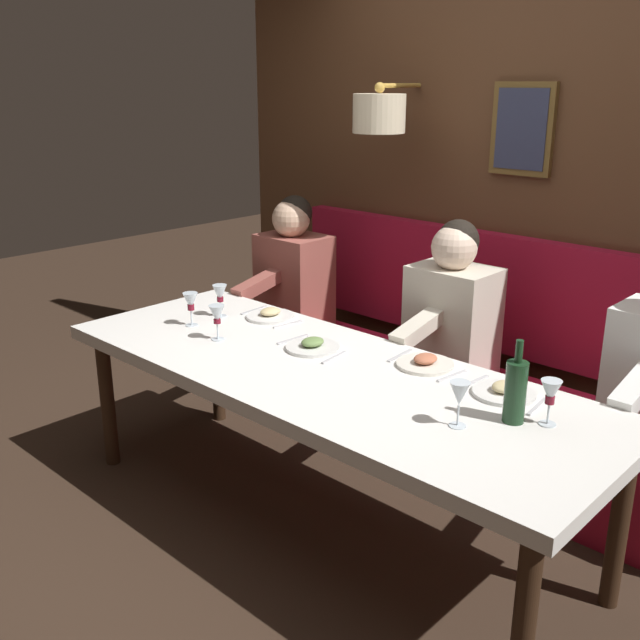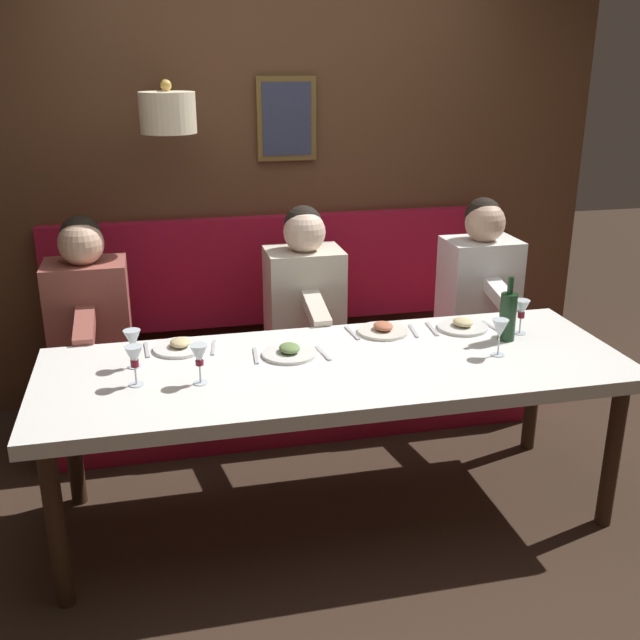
{
  "view_description": "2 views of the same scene",
  "coord_description": "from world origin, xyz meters",
  "px_view_note": "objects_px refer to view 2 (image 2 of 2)",
  "views": [
    {
      "loc": [
        -2.03,
        -1.9,
        1.87
      ],
      "look_at": [
        0.05,
        0.06,
        0.92
      ],
      "focal_mm": 40.69,
      "sensor_mm": 36.0,
      "label": 1
    },
    {
      "loc": [
        -2.81,
        0.72,
        1.97
      ],
      "look_at": [
        0.05,
        0.06,
        0.92
      ],
      "focal_mm": 41.63,
      "sensor_mm": 36.0,
      "label": 2
    }
  ],
  "objects_px": {
    "wine_glass_3": "(522,310)",
    "wine_bottle": "(508,316)",
    "diner_middle": "(87,300)",
    "wine_glass_2": "(133,341)",
    "wine_glass_1": "(199,356)",
    "diner_nearest": "(480,274)",
    "wine_glass_0": "(134,358)",
    "dining_table": "(336,376)",
    "diner_near": "(304,286)",
    "wine_glass_4": "(500,330)"
  },
  "relations": [
    {
      "from": "dining_table",
      "to": "diner_middle",
      "type": "xyz_separation_m",
      "value": [
        0.88,
        1.06,
        0.14
      ]
    },
    {
      "from": "wine_glass_2",
      "to": "diner_middle",
      "type": "bearing_deg",
      "value": 17.26
    },
    {
      "from": "diner_nearest",
      "to": "diner_near",
      "type": "height_order",
      "value": "same"
    },
    {
      "from": "dining_table",
      "to": "wine_glass_2",
      "type": "distance_m",
      "value": 0.86
    },
    {
      "from": "dining_table",
      "to": "wine_glass_1",
      "type": "bearing_deg",
      "value": 98.07
    },
    {
      "from": "wine_glass_0",
      "to": "wine_glass_1",
      "type": "height_order",
      "value": "same"
    },
    {
      "from": "wine_glass_3",
      "to": "wine_bottle",
      "type": "height_order",
      "value": "wine_bottle"
    },
    {
      "from": "diner_nearest",
      "to": "wine_glass_0",
      "type": "relative_size",
      "value": 4.82
    },
    {
      "from": "diner_near",
      "to": "wine_glass_3",
      "type": "xyz_separation_m",
      "value": [
        -0.73,
        -0.88,
        0.04
      ]
    },
    {
      "from": "wine_glass_2",
      "to": "wine_bottle",
      "type": "height_order",
      "value": "wine_bottle"
    },
    {
      "from": "wine_glass_0",
      "to": "wine_bottle",
      "type": "xyz_separation_m",
      "value": [
        0.13,
        -1.65,
        0.0
      ]
    },
    {
      "from": "wine_glass_0",
      "to": "wine_bottle",
      "type": "bearing_deg",
      "value": -85.48
    },
    {
      "from": "diner_nearest",
      "to": "wine_bottle",
      "type": "xyz_separation_m",
      "value": [
        -0.79,
        0.23,
        0.04
      ]
    },
    {
      "from": "diner_middle",
      "to": "wine_bottle",
      "type": "xyz_separation_m",
      "value": [
        -0.79,
        -1.89,
        0.04
      ]
    },
    {
      "from": "wine_glass_1",
      "to": "wine_bottle",
      "type": "height_order",
      "value": "wine_bottle"
    },
    {
      "from": "wine_glass_1",
      "to": "wine_glass_0",
      "type": "bearing_deg",
      "value": 80.68
    },
    {
      "from": "diner_nearest",
      "to": "wine_glass_0",
      "type": "distance_m",
      "value": 2.09
    },
    {
      "from": "wine_glass_2",
      "to": "wine_glass_3",
      "type": "height_order",
      "value": "same"
    },
    {
      "from": "dining_table",
      "to": "diner_nearest",
      "type": "height_order",
      "value": "diner_nearest"
    },
    {
      "from": "wine_glass_0",
      "to": "wine_glass_4",
      "type": "xyz_separation_m",
      "value": [
        -0.03,
        -1.53,
        0.0
      ]
    },
    {
      "from": "wine_glass_1",
      "to": "wine_bottle",
      "type": "xyz_separation_m",
      "value": [
        0.17,
        -1.4,
        0.0
      ]
    },
    {
      "from": "wine_glass_3",
      "to": "wine_glass_2",
      "type": "bearing_deg",
      "value": 90.13
    },
    {
      "from": "wine_glass_1",
      "to": "dining_table",
      "type": "bearing_deg",
      "value": -81.93
    },
    {
      "from": "dining_table",
      "to": "wine_glass_1",
      "type": "distance_m",
      "value": 0.61
    },
    {
      "from": "dining_table",
      "to": "wine_glass_2",
      "type": "height_order",
      "value": "wine_glass_2"
    },
    {
      "from": "diner_nearest",
      "to": "wine_glass_3",
      "type": "xyz_separation_m",
      "value": [
        -0.73,
        0.13,
        0.04
      ]
    },
    {
      "from": "diner_middle",
      "to": "wine_glass_2",
      "type": "relative_size",
      "value": 4.82
    },
    {
      "from": "diner_near",
      "to": "wine_glass_2",
      "type": "relative_size",
      "value": 4.82
    },
    {
      "from": "wine_glass_1",
      "to": "wine_glass_3",
      "type": "relative_size",
      "value": 1.0
    },
    {
      "from": "dining_table",
      "to": "wine_glass_2",
      "type": "bearing_deg",
      "value": 80.12
    },
    {
      "from": "wine_glass_2",
      "to": "wine_glass_3",
      "type": "relative_size",
      "value": 1.0
    },
    {
      "from": "diner_middle",
      "to": "wine_glass_4",
      "type": "height_order",
      "value": "diner_middle"
    },
    {
      "from": "dining_table",
      "to": "diner_near",
      "type": "relative_size",
      "value": 3.14
    },
    {
      "from": "wine_glass_0",
      "to": "wine_glass_1",
      "type": "distance_m",
      "value": 0.25
    },
    {
      "from": "wine_glass_0",
      "to": "wine_glass_1",
      "type": "bearing_deg",
      "value": -99.32
    },
    {
      "from": "wine_glass_1",
      "to": "wine_bottle",
      "type": "distance_m",
      "value": 1.41
    },
    {
      "from": "dining_table",
      "to": "wine_glass_4",
      "type": "distance_m",
      "value": 0.73
    },
    {
      "from": "wine_glass_2",
      "to": "wine_glass_4",
      "type": "height_order",
      "value": "same"
    },
    {
      "from": "diner_nearest",
      "to": "wine_glass_2",
      "type": "relative_size",
      "value": 4.82
    },
    {
      "from": "dining_table",
      "to": "wine_glass_3",
      "type": "height_order",
      "value": "wine_glass_3"
    },
    {
      "from": "diner_near",
      "to": "diner_middle",
      "type": "bearing_deg",
      "value": 90.0
    },
    {
      "from": "diner_middle",
      "to": "wine_glass_3",
      "type": "bearing_deg",
      "value": -110.27
    },
    {
      "from": "diner_nearest",
      "to": "diner_near",
      "type": "relative_size",
      "value": 1.0
    },
    {
      "from": "wine_glass_3",
      "to": "wine_bottle",
      "type": "relative_size",
      "value": 0.55
    },
    {
      "from": "diner_near",
      "to": "wine_glass_0",
      "type": "height_order",
      "value": "diner_near"
    },
    {
      "from": "dining_table",
      "to": "wine_glass_3",
      "type": "relative_size",
      "value": 15.17
    },
    {
      "from": "diner_nearest",
      "to": "wine_bottle",
      "type": "distance_m",
      "value": 0.83
    },
    {
      "from": "wine_glass_0",
      "to": "dining_table",
      "type": "bearing_deg",
      "value": -87.16
    },
    {
      "from": "diner_nearest",
      "to": "diner_middle",
      "type": "height_order",
      "value": "same"
    },
    {
      "from": "wine_glass_2",
      "to": "wine_glass_4",
      "type": "bearing_deg",
      "value": -98.13
    }
  ]
}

